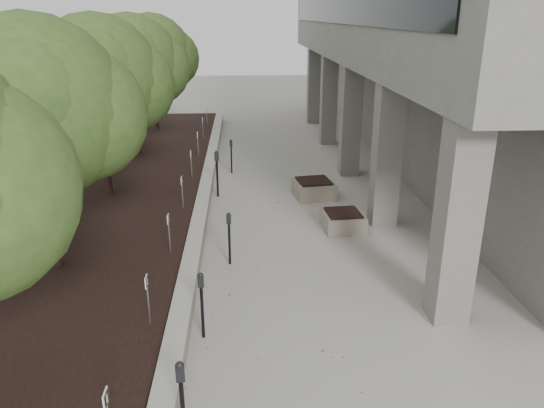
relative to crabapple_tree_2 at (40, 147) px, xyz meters
name	(u,v)px	position (x,y,z in m)	size (l,w,h in m)	color
ground	(280,353)	(4.80, -3.00, -3.12)	(90.00, 90.00, 0.00)	#A49F97
retaining_wall	(207,186)	(2.97, 6.00, -2.87)	(0.39, 26.00, 0.50)	gray
planting_bed	(96,189)	(-0.70, 6.00, -2.92)	(7.00, 26.00, 0.40)	black
crabapple_tree_2	(40,147)	(0.00, 0.00, 0.00)	(4.60, 4.00, 5.44)	#314E1E
crabapple_tree_3	(100,107)	(0.00, 5.00, 0.00)	(4.60, 4.00, 5.44)	#314E1E
crabapple_tree_4	(133,85)	(0.00, 10.00, 0.00)	(4.60, 4.00, 5.44)	#314E1E
crabapple_tree_5	(153,72)	(0.00, 15.00, 0.00)	(4.60, 4.00, 5.44)	#314E1E
parking_sign_2	(148,300)	(2.45, -2.50, -2.24)	(0.04, 0.22, 0.96)	black
parking_sign_3	(169,234)	(2.45, 0.50, -2.24)	(0.04, 0.22, 0.96)	black
parking_sign_4	(182,193)	(2.45, 3.50, -2.24)	(0.04, 0.22, 0.96)	black
parking_sign_5	(191,164)	(2.45, 6.50, -2.24)	(0.04, 0.22, 0.96)	black
parking_sign_6	(198,144)	(2.45, 9.50, -2.24)	(0.04, 0.22, 0.96)	black
parking_sign_7	(203,128)	(2.45, 12.50, -2.24)	(0.04, 0.22, 0.96)	black
parking_sign_8	(207,116)	(2.45, 15.50, -2.24)	(0.04, 0.22, 0.96)	black
parking_meter_1	(183,406)	(3.32, -5.08, -2.40)	(0.14, 0.10, 1.44)	black
parking_meter_2	(202,306)	(3.40, -2.43, -2.44)	(0.13, 0.10, 1.35)	black
parking_meter_3	(229,239)	(3.85, 0.61, -2.45)	(0.13, 0.09, 1.34)	black
parking_meter_4	(217,174)	(3.36, 5.63, -2.34)	(0.15, 0.11, 1.56)	black
parking_meter_5	(231,156)	(3.78, 8.32, -2.46)	(0.13, 0.09, 1.31)	black
planter_front	(343,220)	(6.99, 2.64, -2.86)	(1.10, 1.10, 0.52)	gray
planter_back	(314,188)	(6.54, 5.44, -2.83)	(1.24, 1.24, 0.58)	gray
berry_scatter	(263,239)	(4.70, 2.00, -3.11)	(3.30, 14.10, 0.02)	maroon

